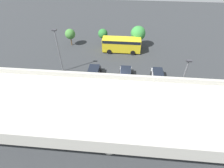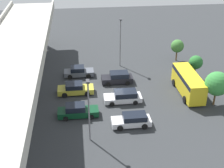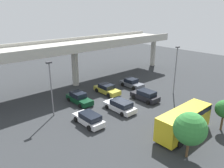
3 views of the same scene
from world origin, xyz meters
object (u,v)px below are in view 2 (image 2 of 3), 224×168
at_px(shuttle_bus, 188,82).
at_px(parked_car_0, 132,120).
at_px(parked_car_5, 79,72).
at_px(tree_front_right, 177,46).
at_px(parked_car_3, 75,89).
at_px(tree_front_left, 217,84).
at_px(parked_car_1, 77,111).
at_px(parked_car_2, 124,97).
at_px(parked_car_4, 118,78).
at_px(tree_front_centre, 196,62).
at_px(lamp_post_near_aisle, 89,106).
at_px(lamp_post_mid_lot, 120,39).

bearing_deg(shuttle_bus, parked_car_0, 126.62).
distance_m(parked_car_5, tree_front_right, 17.05).
xyz_separation_m(parked_car_0, parked_car_3, (8.28, 6.40, 0.00)).
distance_m(shuttle_bus, tree_front_left, 4.28).
bearing_deg(tree_front_left, parked_car_5, 58.68).
relative_size(parked_car_1, parked_car_2, 1.00).
xyz_separation_m(parked_car_1, parked_car_4, (8.10, -5.98, 0.05)).
xyz_separation_m(parked_car_2, tree_front_centre, (5.27, -11.43, 1.93)).
bearing_deg(parked_car_5, parked_car_0, -66.85).
height_order(parked_car_0, shuttle_bus, shuttle_bus).
height_order(parked_car_0, tree_front_centre, tree_front_centre).
distance_m(parked_car_5, tree_front_left, 20.10).
bearing_deg(tree_front_left, parked_car_3, 74.10).
xyz_separation_m(parked_car_3, tree_front_right, (9.35, -17.04, 1.84)).
xyz_separation_m(parked_car_3, parked_car_5, (5.36, -0.57, -0.01)).
xyz_separation_m(parked_car_5, lamp_post_near_aisle, (-15.76, -0.84, 3.58)).
distance_m(parked_car_2, parked_car_5, 9.99).
bearing_deg(lamp_post_mid_lot, parked_car_0, 176.79).
bearing_deg(tree_front_centre, lamp_post_mid_lot, 60.14).
bearing_deg(parked_car_1, parked_car_3, 91.80).
bearing_deg(lamp_post_mid_lot, parked_car_2, 174.34).
relative_size(parked_car_3, lamp_post_near_aisle, 0.67).
bearing_deg(parked_car_3, lamp_post_near_aisle, -82.26).
height_order(parked_car_0, tree_front_left, tree_front_left).
bearing_deg(parked_car_4, lamp_post_near_aisle, 69.81).
height_order(parked_car_2, lamp_post_mid_lot, lamp_post_mid_lot).
height_order(lamp_post_near_aisle, lamp_post_mid_lot, lamp_post_mid_lot).
height_order(parked_car_0, parked_car_5, parked_car_5).
relative_size(parked_car_3, lamp_post_mid_lot, 0.62).
xyz_separation_m(parked_car_5, tree_front_right, (3.99, -16.47, 1.85)).
xyz_separation_m(parked_car_4, lamp_post_near_aisle, (-12.91, 4.75, 3.51)).
relative_size(parked_car_0, lamp_post_near_aisle, 0.63).
height_order(parked_car_2, parked_car_5, parked_car_5).
xyz_separation_m(lamp_post_near_aisle, lamp_post_mid_lot, (18.71, -5.92, 0.29)).
bearing_deg(tree_front_centre, tree_front_left, 179.77).
bearing_deg(tree_front_left, lamp_post_mid_lot, 37.66).
relative_size(parked_car_0, lamp_post_mid_lot, 0.58).
bearing_deg(lamp_post_near_aisle, tree_front_right, -38.37).
relative_size(parked_car_1, tree_front_centre, 1.33).
distance_m(parked_car_5, tree_front_centre, 17.45).
bearing_deg(lamp_post_mid_lot, parked_car_1, 152.77).
relative_size(parked_car_2, shuttle_bus, 0.63).
xyz_separation_m(tree_front_left, tree_front_right, (14.37, 0.58, -0.48)).
bearing_deg(parked_car_0, tree_front_centre, -136.52).
relative_size(parked_car_1, parked_car_3, 1.01).
bearing_deg(lamp_post_mid_lot, tree_front_left, -142.34).
xyz_separation_m(parked_car_4, parked_car_5, (2.85, 5.59, -0.07)).
relative_size(parked_car_0, parked_car_2, 0.93).
bearing_deg(lamp_post_mid_lot, shuttle_bus, -141.91).
height_order(parked_car_3, tree_front_centre, tree_front_centre).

